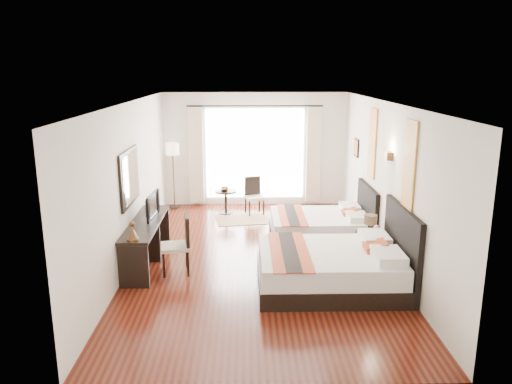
{
  "coord_description": "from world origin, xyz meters",
  "views": [
    {
      "loc": [
        -0.23,
        -8.51,
        3.36
      ],
      "look_at": [
        -0.04,
        0.4,
        1.15
      ],
      "focal_mm": 35.0,
      "sensor_mm": 36.0,
      "label": 1
    }
  ],
  "objects_px": {
    "bed_near": "(335,266)",
    "bed_far": "(323,225)",
    "television": "(149,205)",
    "nightstand": "(371,249)",
    "fruit_bowl": "(224,190)",
    "table_lamp": "(371,221)",
    "desk_chair": "(177,256)",
    "window_chair": "(254,203)",
    "side_table": "(226,202)",
    "floor_lamp": "(173,153)",
    "console_desk": "(147,242)",
    "vase": "(376,236)"
  },
  "relations": [
    {
      "from": "nightstand",
      "to": "fruit_bowl",
      "type": "distance_m",
      "value": 4.13
    },
    {
      "from": "vase",
      "to": "floor_lamp",
      "type": "height_order",
      "value": "floor_lamp"
    },
    {
      "from": "side_table",
      "to": "window_chair",
      "type": "relative_size",
      "value": 0.65
    },
    {
      "from": "console_desk",
      "to": "television",
      "type": "xyz_separation_m",
      "value": [
        0.02,
        0.26,
        0.6
      ]
    },
    {
      "from": "bed_far",
      "to": "fruit_bowl",
      "type": "xyz_separation_m",
      "value": [
        -2.05,
        1.82,
        0.3
      ]
    },
    {
      "from": "window_chair",
      "to": "table_lamp",
      "type": "bearing_deg",
      "value": 17.77
    },
    {
      "from": "table_lamp",
      "to": "television",
      "type": "height_order",
      "value": "television"
    },
    {
      "from": "console_desk",
      "to": "window_chair",
      "type": "xyz_separation_m",
      "value": [
        1.96,
        3.0,
        -0.11
      ]
    },
    {
      "from": "bed_near",
      "to": "television",
      "type": "relative_size",
      "value": 2.9
    },
    {
      "from": "side_table",
      "to": "bed_near",
      "type": "bearing_deg",
      "value": -65.43
    },
    {
      "from": "nightstand",
      "to": "television",
      "type": "height_order",
      "value": "television"
    },
    {
      "from": "bed_near",
      "to": "side_table",
      "type": "relative_size",
      "value": 4.02
    },
    {
      "from": "bed_far",
      "to": "vase",
      "type": "height_order",
      "value": "bed_far"
    },
    {
      "from": "table_lamp",
      "to": "vase",
      "type": "height_order",
      "value": "table_lamp"
    },
    {
      "from": "nightstand",
      "to": "desk_chair",
      "type": "distance_m",
      "value": 3.39
    },
    {
      "from": "floor_lamp",
      "to": "window_chair",
      "type": "height_order",
      "value": "floor_lamp"
    },
    {
      "from": "nightstand",
      "to": "window_chair",
      "type": "height_order",
      "value": "window_chair"
    },
    {
      "from": "television",
      "to": "floor_lamp",
      "type": "distance_m",
      "value": 3.34
    },
    {
      "from": "desk_chair",
      "to": "fruit_bowl",
      "type": "xyz_separation_m",
      "value": [
        0.66,
        3.47,
        0.29
      ]
    },
    {
      "from": "nightstand",
      "to": "fruit_bowl",
      "type": "relative_size",
      "value": 2.48
    },
    {
      "from": "television",
      "to": "window_chair",
      "type": "xyz_separation_m",
      "value": [
        1.94,
        2.74,
        -0.71
      ]
    },
    {
      "from": "floor_lamp",
      "to": "fruit_bowl",
      "type": "distance_m",
      "value": 1.59
    },
    {
      "from": "bed_near",
      "to": "vase",
      "type": "xyz_separation_m",
      "value": [
        0.84,
        0.78,
        0.23
      ]
    },
    {
      "from": "console_desk",
      "to": "window_chair",
      "type": "height_order",
      "value": "window_chair"
    },
    {
      "from": "floor_lamp",
      "to": "side_table",
      "type": "xyz_separation_m",
      "value": [
        1.29,
        -0.55,
        -1.08
      ]
    },
    {
      "from": "nightstand",
      "to": "side_table",
      "type": "xyz_separation_m",
      "value": [
        -2.68,
        3.12,
        0.03
      ]
    },
    {
      "from": "bed_far",
      "to": "desk_chair",
      "type": "relative_size",
      "value": 1.97
    },
    {
      "from": "nightstand",
      "to": "vase",
      "type": "bearing_deg",
      "value": -80.01
    },
    {
      "from": "bed_near",
      "to": "television",
      "type": "height_order",
      "value": "bed_near"
    },
    {
      "from": "bed_near",
      "to": "bed_far",
      "type": "distance_m",
      "value": 2.25
    },
    {
      "from": "television",
      "to": "bed_near",
      "type": "bearing_deg",
      "value": -108.73
    },
    {
      "from": "console_desk",
      "to": "fruit_bowl",
      "type": "height_order",
      "value": "console_desk"
    },
    {
      "from": "nightstand",
      "to": "console_desk",
      "type": "relative_size",
      "value": 0.24
    },
    {
      "from": "bed_far",
      "to": "fruit_bowl",
      "type": "relative_size",
      "value": 9.1
    },
    {
      "from": "fruit_bowl",
      "to": "window_chair",
      "type": "bearing_deg",
      "value": 0.47
    },
    {
      "from": "table_lamp",
      "to": "desk_chair",
      "type": "height_order",
      "value": "desk_chair"
    },
    {
      "from": "table_lamp",
      "to": "window_chair",
      "type": "height_order",
      "value": "window_chair"
    },
    {
      "from": "table_lamp",
      "to": "console_desk",
      "type": "distance_m",
      "value": 3.98
    },
    {
      "from": "nightstand",
      "to": "fruit_bowl",
      "type": "xyz_separation_m",
      "value": [
        -2.71,
        3.09,
        0.33
      ]
    },
    {
      "from": "nightstand",
      "to": "window_chair",
      "type": "relative_size",
      "value": 0.61
    },
    {
      "from": "fruit_bowl",
      "to": "window_chair",
      "type": "xyz_separation_m",
      "value": [
        0.7,
        0.01,
        -0.33
      ]
    },
    {
      "from": "bed_near",
      "to": "bed_far",
      "type": "height_order",
      "value": "bed_near"
    },
    {
      "from": "desk_chair",
      "to": "floor_lamp",
      "type": "relative_size",
      "value": 0.62
    },
    {
      "from": "desk_chair",
      "to": "fruit_bowl",
      "type": "relative_size",
      "value": 4.63
    },
    {
      "from": "table_lamp",
      "to": "television",
      "type": "relative_size",
      "value": 0.45
    },
    {
      "from": "television",
      "to": "window_chair",
      "type": "bearing_deg",
      "value": -31.05
    },
    {
      "from": "vase",
      "to": "television",
      "type": "bearing_deg",
      "value": 172.11
    },
    {
      "from": "bed_far",
      "to": "window_chair",
      "type": "height_order",
      "value": "bed_far"
    },
    {
      "from": "bed_near",
      "to": "side_table",
      "type": "xyz_separation_m",
      "value": [
        -1.87,
        4.09,
        -0.05
      ]
    },
    {
      "from": "bed_far",
      "to": "side_table",
      "type": "height_order",
      "value": "bed_far"
    }
  ]
}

